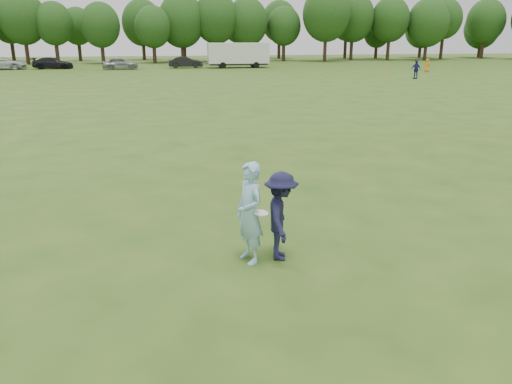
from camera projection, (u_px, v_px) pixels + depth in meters
ground at (216, 274)px, 9.36m from camera, size 200.00×200.00×0.00m
thrower at (250, 213)px, 9.61m from camera, size 0.70×0.85×2.01m
defender at (281, 216)px, 9.78m from camera, size 0.88×1.26×1.78m
player_far_b at (416, 69)px, 50.01m from camera, size 0.91×1.15×1.82m
player_far_c at (427, 65)px, 58.90m from camera, size 0.88×0.76×1.51m
car_c at (4, 63)px, 63.17m from camera, size 5.56×2.63×1.53m
car_d at (53, 63)px, 64.22m from camera, size 5.01×2.14×1.44m
car_e at (120, 63)px, 63.19m from camera, size 4.56×2.13×1.51m
car_f at (185, 62)px, 65.91m from camera, size 4.49×1.56×1.48m
field_cone at (387, 75)px, 53.46m from camera, size 0.28×0.28×0.30m
disc_in_play at (261, 213)px, 9.41m from camera, size 0.32×0.32×0.08m
cargo_trailer at (238, 54)px, 66.02m from camera, size 9.00×2.75×3.20m
treeline at (181, 21)px, 80.01m from camera, size 130.35×18.39×11.74m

